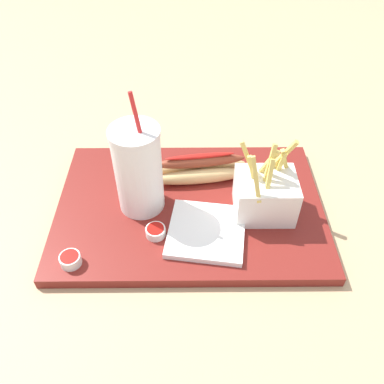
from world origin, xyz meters
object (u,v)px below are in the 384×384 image
at_px(napkin_stack, 209,231).
at_px(ketchup_cup_1, 73,259).
at_px(soda_cup, 141,170).
at_px(ketchup_cup_2, 158,231).
at_px(fries_basket, 267,194).
at_px(hot_dog_1, 202,169).

bearing_deg(napkin_stack, ketchup_cup_1, -164.69).
bearing_deg(soda_cup, ketchup_cup_2, -68.29).
relative_size(soda_cup, ketchup_cup_1, 6.79).
bearing_deg(soda_cup, ketchup_cup_1, -128.61).
bearing_deg(soda_cup, fries_basket, -4.35).
relative_size(ketchup_cup_1, ketchup_cup_2, 0.99).
height_order(hot_dog_1, ketchup_cup_2, hot_dog_1).
height_order(fries_basket, hot_dog_1, fries_basket).
distance_m(hot_dog_1, ketchup_cup_2, 0.17).
xyz_separation_m(fries_basket, napkin_stack, (-0.10, -0.05, -0.04)).
bearing_deg(ketchup_cup_2, soda_cup, 111.71).
bearing_deg(soda_cup, napkin_stack, -31.32).
bearing_deg(napkin_stack, hot_dog_1, 93.43).
relative_size(hot_dog_1, ketchup_cup_2, 5.64).
xyz_separation_m(ketchup_cup_1, napkin_stack, (0.22, 0.06, -0.00)).
bearing_deg(fries_basket, hot_dog_1, 141.41).
bearing_deg(hot_dog_1, soda_cup, -145.75).
height_order(soda_cup, ketchup_cup_1, soda_cup).
bearing_deg(hot_dog_1, napkin_stack, -86.57).
distance_m(fries_basket, hot_dog_1, 0.15).
xyz_separation_m(hot_dog_1, ketchup_cup_1, (-0.21, -0.20, -0.01)).
bearing_deg(ketchup_cup_2, napkin_stack, 1.28).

